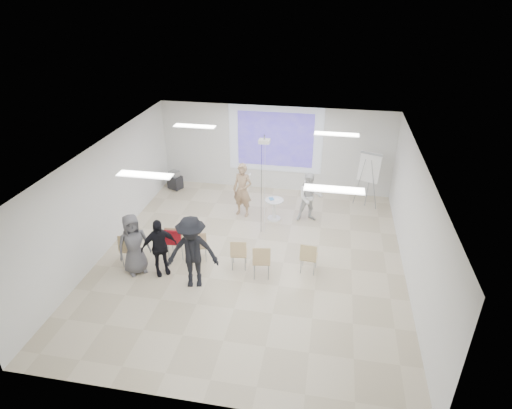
% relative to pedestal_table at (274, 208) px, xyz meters
% --- Properties ---
extents(floor, '(8.00, 9.00, 0.10)m').
position_rel_pedestal_table_xyz_m(floor, '(-0.31, -2.27, -0.44)').
color(floor, beige).
rests_on(floor, ground).
extents(ceiling, '(8.00, 9.00, 0.10)m').
position_rel_pedestal_table_xyz_m(ceiling, '(-0.31, -2.27, 2.66)').
color(ceiling, white).
rests_on(ceiling, wall_back).
extents(wall_back, '(8.00, 0.10, 3.00)m').
position_rel_pedestal_table_xyz_m(wall_back, '(-0.31, 2.28, 1.11)').
color(wall_back, silver).
rests_on(wall_back, floor).
extents(wall_left, '(0.10, 9.00, 3.00)m').
position_rel_pedestal_table_xyz_m(wall_left, '(-4.36, -2.27, 1.11)').
color(wall_left, silver).
rests_on(wall_left, floor).
extents(wall_right, '(0.10, 9.00, 3.00)m').
position_rel_pedestal_table_xyz_m(wall_right, '(3.74, -2.27, 1.11)').
color(wall_right, silver).
rests_on(wall_right, floor).
extents(projection_halo, '(3.20, 0.01, 2.30)m').
position_rel_pedestal_table_xyz_m(projection_halo, '(-0.31, 2.21, 1.46)').
color(projection_halo, silver).
rests_on(projection_halo, wall_back).
extents(projection_image, '(2.60, 0.01, 1.90)m').
position_rel_pedestal_table_xyz_m(projection_image, '(-0.31, 2.20, 1.46)').
color(projection_image, '#4737BD').
rests_on(projection_image, wall_back).
extents(pedestal_table, '(0.75, 0.75, 0.70)m').
position_rel_pedestal_table_xyz_m(pedestal_table, '(0.00, 0.00, 0.00)').
color(pedestal_table, white).
rests_on(pedestal_table, floor).
extents(player_left, '(0.82, 0.65, 1.96)m').
position_rel_pedestal_table_xyz_m(player_left, '(-1.02, 0.12, 0.59)').
color(player_left, tan).
rests_on(player_left, floor).
extents(player_right, '(0.97, 0.85, 1.75)m').
position_rel_pedestal_table_xyz_m(player_right, '(1.07, 0.15, 0.48)').
color(player_right, white).
rests_on(player_right, floor).
extents(controller_left, '(0.07, 0.13, 0.04)m').
position_rel_pedestal_table_xyz_m(controller_left, '(-0.84, 0.37, 0.90)').
color(controller_left, white).
rests_on(controller_left, player_left).
extents(controller_right, '(0.06, 0.12, 0.04)m').
position_rel_pedestal_table_xyz_m(controller_right, '(0.89, 0.40, 0.79)').
color(controller_right, white).
rests_on(controller_right, player_right).
extents(chair_far_left, '(0.50, 0.53, 0.95)m').
position_rel_pedestal_table_xyz_m(chair_far_left, '(-3.34, -3.09, 0.17)').
color(chair_far_left, tan).
rests_on(chair_far_left, floor).
extents(chair_left_mid, '(0.50, 0.53, 0.99)m').
position_rel_pedestal_table_xyz_m(chair_left_mid, '(-2.28, -2.55, 0.20)').
color(chair_left_mid, tan).
rests_on(chair_left_mid, floor).
extents(chair_left_inner, '(0.54, 0.56, 0.90)m').
position_rel_pedestal_table_xyz_m(chair_left_inner, '(-1.64, -2.57, 0.14)').
color(chair_left_inner, tan).
rests_on(chair_left_inner, floor).
extents(chair_center, '(0.46, 0.49, 0.88)m').
position_rel_pedestal_table_xyz_m(chair_center, '(-0.53, -2.74, 0.13)').
color(chair_center, tan).
rests_on(chair_center, floor).
extents(chair_right_inner, '(0.51, 0.54, 0.94)m').
position_rel_pedestal_table_xyz_m(chair_right_inner, '(0.11, -3.00, 0.17)').
color(chair_right_inner, tan).
rests_on(chair_right_inner, floor).
extents(chair_right_far, '(0.45, 0.48, 0.88)m').
position_rel_pedestal_table_xyz_m(chair_right_far, '(1.24, -2.58, 0.13)').
color(chair_right_far, tan).
rests_on(chair_right_far, floor).
extents(red_jacket, '(0.46, 0.14, 0.43)m').
position_rel_pedestal_table_xyz_m(red_jacket, '(-2.29, -2.68, 0.33)').
color(red_jacket, maroon).
rests_on(red_jacket, chair_left_mid).
extents(laptop, '(0.39, 0.33, 0.03)m').
position_rel_pedestal_table_xyz_m(laptop, '(-1.66, -2.48, 0.09)').
color(laptop, black).
rests_on(laptop, chair_left_inner).
extents(audience_left, '(1.20, 1.11, 1.77)m').
position_rel_pedestal_table_xyz_m(audience_left, '(-2.43, -3.27, 0.50)').
color(audience_left, black).
rests_on(audience_left, floor).
extents(audience_mid, '(1.51, 1.03, 2.14)m').
position_rel_pedestal_table_xyz_m(audience_mid, '(-1.46, -3.57, 0.68)').
color(audience_mid, black).
rests_on(audience_mid, floor).
extents(audience_outer, '(1.06, 1.04, 1.83)m').
position_rel_pedestal_table_xyz_m(audience_outer, '(-3.08, -3.32, 0.53)').
color(audience_outer, '#5D5C61').
rests_on(audience_outer, floor).
extents(flipchart_easel, '(0.76, 0.61, 1.87)m').
position_rel_pedestal_table_xyz_m(flipchart_easel, '(2.84, 1.39, 0.99)').
color(flipchart_easel, gray).
rests_on(flipchart_easel, floor).
extents(av_cart, '(0.56, 0.52, 0.68)m').
position_rel_pedestal_table_xyz_m(av_cart, '(-3.80, 1.57, -0.08)').
color(av_cart, black).
rests_on(av_cart, floor).
extents(ceiling_projector, '(0.30, 0.25, 3.00)m').
position_rel_pedestal_table_xyz_m(ceiling_projector, '(-0.21, -0.78, 2.30)').
color(ceiling_projector, white).
rests_on(ceiling_projector, ceiling).
extents(fluor_panel_nw, '(1.20, 0.30, 0.02)m').
position_rel_pedestal_table_xyz_m(fluor_panel_nw, '(-2.31, -0.27, 2.58)').
color(fluor_panel_nw, white).
rests_on(fluor_panel_nw, ceiling).
extents(fluor_panel_ne, '(1.20, 0.30, 0.02)m').
position_rel_pedestal_table_xyz_m(fluor_panel_ne, '(1.69, -0.27, 2.58)').
color(fluor_panel_ne, white).
rests_on(fluor_panel_ne, ceiling).
extents(fluor_panel_sw, '(1.20, 0.30, 0.02)m').
position_rel_pedestal_table_xyz_m(fluor_panel_sw, '(-2.31, -3.77, 2.58)').
color(fluor_panel_sw, white).
rests_on(fluor_panel_sw, ceiling).
extents(fluor_panel_se, '(1.20, 0.30, 0.02)m').
position_rel_pedestal_table_xyz_m(fluor_panel_se, '(1.69, -3.77, 2.58)').
color(fluor_panel_se, white).
rests_on(fluor_panel_se, ceiling).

